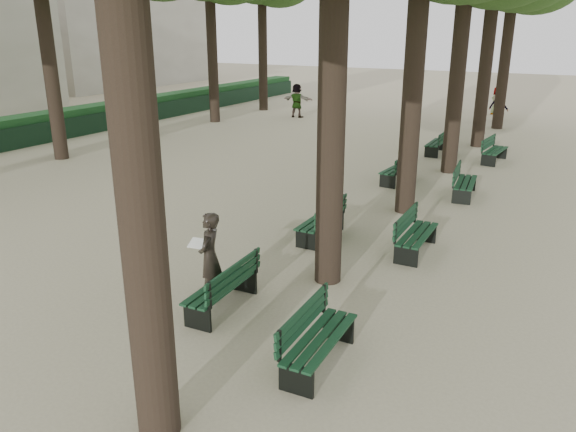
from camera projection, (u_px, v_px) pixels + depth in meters
The scene contains 17 objects.
ground at pixel (171, 329), 9.38m from camera, with size 120.00×120.00×0.00m, color tan.
bench_left_0 at pixel (222, 295), 9.95m from camera, with size 0.66×1.83×0.92m.
bench_left_1 at pixel (321, 227), 13.32m from camera, with size 0.60×1.81×0.92m.
bench_left_2 at pixel (397, 174), 18.11m from camera, with size 0.70×1.84×0.92m.
bench_left_3 at pixel (436, 147), 22.16m from camera, with size 0.60×1.81×0.92m.
bench_right_0 at pixel (319, 349), 8.30m from camera, with size 0.64×1.82×0.92m.
bench_right_1 at pixel (416, 242), 12.44m from camera, with size 0.61×1.81×0.92m.
bench_right_2 at pixel (465, 188), 16.56m from camera, with size 0.77×1.85×0.92m.
bench_right_3 at pixel (494, 155), 20.80m from camera, with size 0.73×1.84×0.92m.
man_with_map at pixel (210, 257), 10.17m from camera, with size 0.69×0.74×1.68m.
pedestrian_e at pixel (297, 101), 30.90m from camera, with size 1.70×0.37×1.84m, color #262628.
pedestrian_b at pixel (499, 105), 29.92m from camera, with size 1.05×0.33×1.63m, color #262628.
pedestrian_a at pixel (411, 104), 30.08m from camera, with size 0.83×0.34×1.70m, color #262628.
pedestrian_d at pixel (496, 101), 32.00m from camera, with size 0.75×0.31×1.53m, color #262628.
fence at pixel (69, 128), 25.19m from camera, with size 0.08×42.00×0.90m, color black.
hedge at pixel (58, 124), 25.46m from camera, with size 1.20×42.00×1.20m, color #17421E.
building_far at pixel (95, 42), 48.17m from camera, with size 12.00×16.00×7.00m, color #B7B2A3.
Camera 1 is at (5.69, -6.33, 4.80)m, focal length 35.00 mm.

